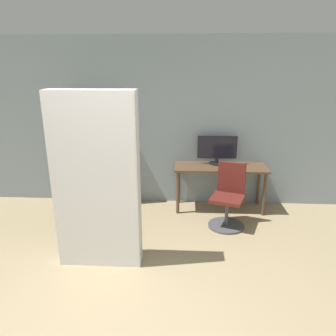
{
  "coord_description": "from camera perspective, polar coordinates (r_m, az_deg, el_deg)",
  "views": [
    {
      "loc": [
        0.51,
        -1.93,
        2.19
      ],
      "look_at": [
        0.3,
        1.83,
        1.05
      ],
      "focal_mm": 35.0,
      "sensor_mm": 36.0,
      "label": 1
    }
  ],
  "objects": [
    {
      "name": "mattress_near",
      "position": [
        3.67,
        -12.27,
        -2.48
      ],
      "size": [
        0.94,
        0.26,
        2.0
      ],
      "color": "silver",
      "rests_on": "ground"
    },
    {
      "name": "monitor",
      "position": [
        5.29,
        8.55,
        3.29
      ],
      "size": [
        0.63,
        0.24,
        0.46
      ],
      "color": "black",
      "rests_on": "desk"
    },
    {
      "name": "desk",
      "position": [
        5.26,
        9.1,
        -0.69
      ],
      "size": [
        1.45,
        0.55,
        0.72
      ],
      "color": "brown",
      "rests_on": "ground"
    },
    {
      "name": "bookshelf",
      "position": [
        5.56,
        -13.8,
        2.91
      ],
      "size": [
        0.73,
        0.27,
        1.71
      ],
      "color": "#2D2319",
      "rests_on": "ground"
    },
    {
      "name": "office_chair",
      "position": [
        4.8,
        10.43,
        -5.8
      ],
      "size": [
        0.56,
        0.56,
        0.91
      ],
      "color": "#4C4C51",
      "rests_on": "ground"
    },
    {
      "name": "wall_back",
      "position": [
        5.38,
        -2.26,
        7.85
      ],
      "size": [
        8.0,
        0.06,
        2.7
      ],
      "color": "gray",
      "rests_on": "ground"
    }
  ]
}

